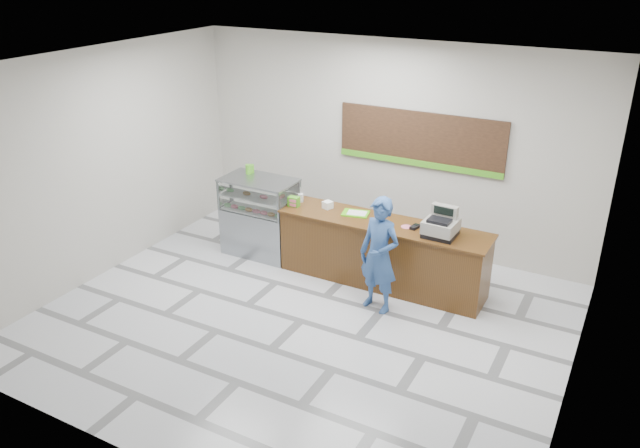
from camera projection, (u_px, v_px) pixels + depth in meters
The scene contains 16 objects.
floor at pixel (301, 321), 8.72m from camera, with size 7.00×7.00×0.00m, color silver.
back_wall at pixel (389, 146), 10.43m from camera, with size 7.00×7.00×0.00m, color #BCB7AC.
ceiling at pixel (297, 67), 7.31m from camera, with size 7.00×7.00×0.00m, color silver.
sales_counter at pixel (382, 253), 9.52m from camera, with size 3.26×0.76×1.03m.
display_case at pixel (260, 216), 10.42m from camera, with size 1.22×0.72×1.33m.
menu_board at pixel (420, 140), 10.08m from camera, with size 2.80×0.06×0.90m.
cash_register at pixel (441, 225), 8.82m from camera, with size 0.46×0.48×0.42m.
card_terminal at pixel (415, 227), 9.10m from camera, with size 0.09×0.18×0.04m, color black.
serving_tray at pixel (356, 213), 9.59m from camera, with size 0.46×0.37×0.02m.
napkin_box at pixel (328, 205), 9.78m from camera, with size 0.13×0.13×0.11m, color white.
straw_cup at pixel (301, 198), 10.04m from camera, with size 0.09×0.09×0.13m, color silver.
promo_box at pixel (294, 201), 9.86m from camera, with size 0.18×0.12×0.16m, color #4BA41F.
donut_decal at pixel (406, 227), 9.15m from camera, with size 0.16×0.16×0.00m, color #E26882.
green_cup_left at pixel (249, 169), 10.38m from camera, with size 0.10×0.10×0.16m, color #4BA41F.
green_cup_right at pixel (251, 169), 10.43m from camera, with size 0.09×0.09×0.14m, color #4BA41F.
customer at pixel (379, 255), 8.71m from camera, with size 0.62×0.41×1.70m, color #30538F.
Camera 1 is at (3.77, -6.41, 4.77)m, focal length 35.00 mm.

